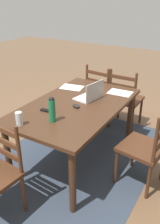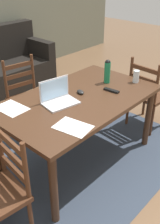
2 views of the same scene
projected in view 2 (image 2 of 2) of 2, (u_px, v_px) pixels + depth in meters
The scene contains 12 objects.
ground_plane at pixel (79, 158), 3.05m from camera, with size 14.00×14.00×0.00m, color brown.
area_rug at pixel (79, 158), 3.04m from camera, with size 2.56×1.83×0.01m, color #333D4C.
dining_table at pixel (79, 105), 2.71m from camera, with size 1.65×0.98×0.77m.
chair_far_head at pixel (28, 99), 3.32m from camera, with size 0.50×0.50×0.95m.
chair_right_near at pixel (148, 95), 3.42m from camera, with size 0.48×0.48×0.95m.
laptop at pixel (58, 97), 2.54m from camera, with size 0.35×0.28×0.23m.
water_bottle at pixel (107, 71), 2.91m from camera, with size 0.07×0.07×0.26m.
drinking_glass at pixel (136, 76), 2.96m from camera, with size 0.07×0.07×0.14m, color silver.
computer_mouse at pixel (80, 92), 2.73m from camera, with size 0.06×0.10×0.03m, color black.
tv_remote at pixel (111, 90), 2.78m from camera, with size 0.04×0.17×0.02m, color black.
paper_stack_left at pixel (73, 127), 2.19m from camera, with size 0.21×0.30×0.00m, color white.
paper_stack_right at pixel (12, 108), 2.46m from camera, with size 0.21×0.30×0.00m, color white.
Camera 2 is at (-1.75, -1.61, 1.97)m, focal length 42.83 mm.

